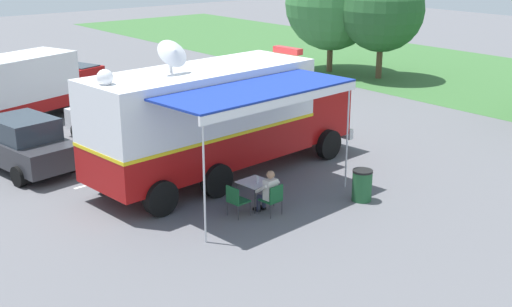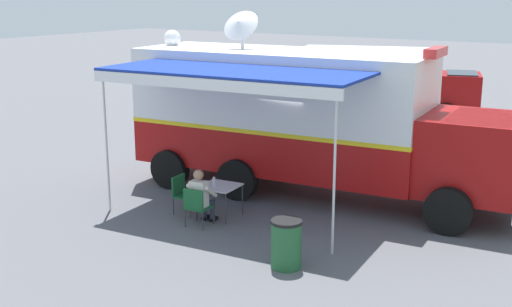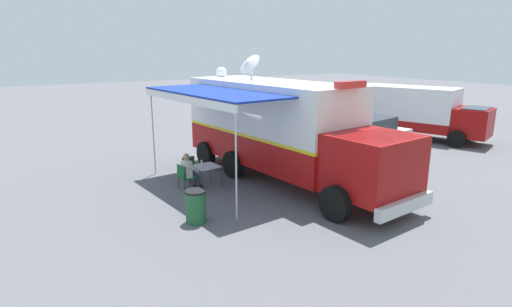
# 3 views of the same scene
# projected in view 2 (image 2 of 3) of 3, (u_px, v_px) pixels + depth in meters

# --- Properties ---
(ground_plane) EXTENTS (100.00, 100.00, 0.00)m
(ground_plane) POSITION_uv_depth(u_px,v_px,m) (280.00, 189.00, 16.86)
(ground_plane) COLOR #5B5B60
(lot_stripe) EXTENTS (0.55, 4.79, 0.01)m
(lot_stripe) POSITION_uv_depth(u_px,v_px,m) (288.00, 165.00, 19.10)
(lot_stripe) COLOR silver
(lot_stripe) RESTS_ON ground
(command_truck) EXTENTS (5.53, 9.67, 4.53)m
(command_truck) POSITION_uv_depth(u_px,v_px,m) (308.00, 117.00, 16.02)
(command_truck) COLOR #9E0F0F
(command_truck) RESTS_ON ground
(folding_table) EXTENTS (0.87, 0.87, 0.73)m
(folding_table) POSITION_uv_depth(u_px,v_px,m) (220.00, 188.00, 14.63)
(folding_table) COLOR silver
(folding_table) RESTS_ON ground
(water_bottle) EXTENTS (0.07, 0.07, 0.22)m
(water_bottle) POSITION_uv_depth(u_px,v_px,m) (214.00, 182.00, 14.49)
(water_bottle) COLOR silver
(water_bottle) RESTS_ON folding_table
(folding_chair_at_table) EXTENTS (0.52, 0.52, 0.87)m
(folding_chair_at_table) POSITION_uv_depth(u_px,v_px,m) (197.00, 204.00, 14.04)
(folding_chair_at_table) COLOR #19562D
(folding_chair_at_table) RESTS_ON ground
(folding_chair_beside_table) EXTENTS (0.52, 0.52, 0.87)m
(folding_chair_beside_table) POSITION_uv_depth(u_px,v_px,m) (183.00, 191.00, 14.93)
(folding_chair_beside_table) COLOR #19562D
(folding_chair_beside_table) RESTS_ON ground
(seated_responder) EXTENTS (0.69, 0.59, 1.25)m
(seated_responder) POSITION_uv_depth(u_px,v_px,m) (201.00, 196.00, 14.16)
(seated_responder) COLOR silver
(seated_responder) RESTS_ON ground
(trash_bin) EXTENTS (0.57, 0.57, 0.91)m
(trash_bin) POSITION_uv_depth(u_px,v_px,m) (286.00, 244.00, 12.02)
(trash_bin) COLOR #235B33
(trash_bin) RESTS_ON ground
(support_truck) EXTENTS (4.04, 7.10, 2.70)m
(support_truck) POSITION_uv_depth(u_px,v_px,m) (382.00, 82.00, 25.84)
(support_truck) COLOR white
(support_truck) RESTS_ON ground
(car_behind_truck) EXTENTS (4.45, 2.56, 1.76)m
(car_behind_truck) POSITION_uv_depth(u_px,v_px,m) (366.00, 121.00, 20.98)
(car_behind_truck) COLOR silver
(car_behind_truck) RESTS_ON ground
(car_far_corner) EXTENTS (4.43, 2.49, 1.76)m
(car_far_corner) POSITION_uv_depth(u_px,v_px,m) (251.00, 113.00, 22.35)
(car_far_corner) COLOR #2D2D33
(car_far_corner) RESTS_ON ground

